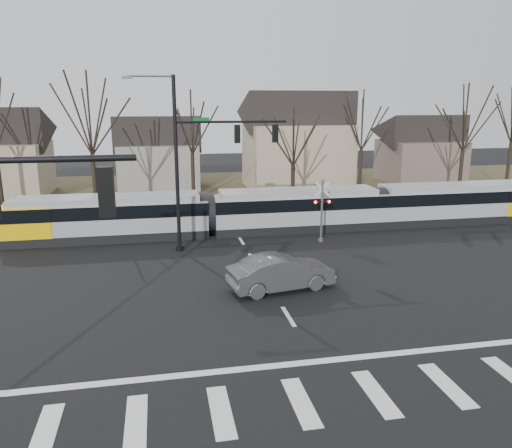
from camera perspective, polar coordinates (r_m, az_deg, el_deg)
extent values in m
plane|color=black|center=(19.49, 5.26, -12.86)|extent=(140.00, 140.00, 0.00)
cube|color=#38331E|center=(49.71, -5.15, 3.63)|extent=(140.00, 28.00, 0.01)
cube|color=silver|center=(15.75, -22.92, -21.05)|extent=(0.60, 2.60, 0.01)
cube|color=silver|center=(15.42, -13.54, -21.08)|extent=(0.60, 2.60, 0.01)
cube|color=silver|center=(15.46, -4.02, -20.58)|extent=(0.60, 2.60, 0.01)
cube|color=silver|center=(15.87, 5.14, -19.60)|extent=(0.60, 2.60, 0.01)
cube|color=silver|center=(16.62, 13.54, -18.28)|extent=(0.60, 2.60, 0.01)
cube|color=silver|center=(17.66, 20.96, -16.79)|extent=(0.60, 2.60, 0.01)
cube|color=silver|center=(17.98, 6.93, -15.33)|extent=(28.00, 0.35, 0.01)
cube|color=silver|center=(21.23, 3.72, -10.49)|extent=(0.18, 2.00, 0.01)
cube|color=silver|center=(24.82, 1.35, -6.78)|extent=(0.18, 2.00, 0.01)
cube|color=silver|center=(28.52, -0.39, -4.01)|extent=(0.18, 2.00, 0.01)
cube|color=silver|center=(32.30, -1.72, -1.88)|extent=(0.18, 2.00, 0.01)
cube|color=silver|center=(36.12, -2.77, -0.19)|extent=(0.18, 2.00, 0.01)
cube|color=silver|center=(39.97, -3.61, 1.17)|extent=(0.18, 2.00, 0.01)
cube|color=silver|center=(43.86, -4.31, 2.28)|extent=(0.18, 2.00, 0.01)
cube|color=silver|center=(47.76, -4.89, 3.22)|extent=(0.18, 2.00, 0.01)
cube|color=#59595E|center=(33.34, -2.03, -1.34)|extent=(90.00, 0.12, 0.06)
cube|color=#59595E|center=(34.67, -2.40, -0.74)|extent=(90.00, 0.12, 0.06)
cube|color=gray|center=(33.65, -16.54, 0.69)|extent=(12.75, 2.75, 2.86)
cube|color=black|center=(33.53, -16.61, 1.66)|extent=(12.77, 2.78, 0.83)
cube|color=yellow|center=(34.44, -24.52, 0.45)|extent=(3.14, 2.80, 1.91)
cube|color=gray|center=(34.79, 4.83, 1.64)|extent=(11.77, 2.75, 2.86)
cube|color=black|center=(34.67, 4.85, 2.57)|extent=(11.79, 2.78, 0.83)
cube|color=gray|center=(39.89, 22.03, 2.24)|extent=(12.75, 2.75, 2.86)
cube|color=black|center=(39.79, 22.10, 3.06)|extent=(12.77, 2.78, 0.83)
imported|color=#3F4345|center=(23.82, 2.90, -5.56)|extent=(3.62, 5.75, 1.68)
cube|color=black|center=(10.89, -16.73, 3.55)|extent=(0.32, 0.32, 1.05)
sphere|color=#FF0C07|center=(10.84, -16.85, 5.27)|extent=(0.22, 0.22, 0.22)
cylinder|color=black|center=(29.42, -9.06, 6.54)|extent=(0.22, 0.22, 10.20)
cylinder|color=black|center=(30.43, -8.71, -2.74)|extent=(0.44, 0.44, 0.30)
cylinder|color=black|center=(29.52, -2.80, 11.59)|extent=(6.50, 0.14, 0.14)
cube|color=#0C5926|center=(29.31, -6.26, 11.81)|extent=(0.90, 0.03, 0.22)
cube|color=black|center=(29.60, -2.15, 10.25)|extent=(0.32, 0.32, 1.05)
sphere|color=#FF0C07|center=(29.58, -2.16, 10.89)|extent=(0.22, 0.22, 0.22)
cube|color=black|center=(30.04, 2.20, 10.30)|extent=(0.32, 0.32, 1.05)
sphere|color=#FF0C07|center=(30.03, 2.21, 10.93)|extent=(0.22, 0.22, 0.22)
cube|color=#59595B|center=(29.24, -14.53, 15.91)|extent=(0.55, 0.22, 0.14)
cylinder|color=#59595B|center=(31.87, 7.52, 1.49)|extent=(0.14, 0.14, 4.00)
cylinder|color=#59595B|center=(32.32, 7.41, -1.80)|extent=(0.36, 0.36, 0.20)
cube|color=silver|center=(31.60, 7.60, 3.97)|extent=(0.95, 0.04, 0.95)
cube|color=silver|center=(31.60, 7.60, 3.97)|extent=(0.95, 0.04, 0.95)
cube|color=black|center=(31.75, 7.55, 2.55)|extent=(1.00, 0.10, 0.12)
sphere|color=#FF0C07|center=(31.53, 6.82, 2.49)|extent=(0.18, 0.18, 0.18)
sphere|color=#FF0C07|center=(31.82, 8.37, 2.55)|extent=(0.18, 0.18, 0.18)
cube|color=gray|center=(53.08, -11.08, 6.53)|extent=(8.00, 7.00, 4.50)
cube|color=gray|center=(51.92, 4.66, 7.69)|extent=(10.00, 8.00, 6.50)
cube|color=brown|center=(59.65, 18.22, 6.88)|extent=(8.00, 7.00, 4.50)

